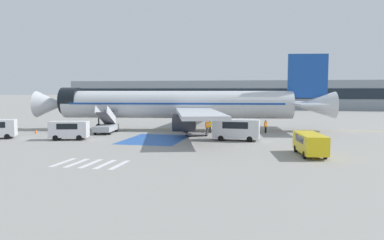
# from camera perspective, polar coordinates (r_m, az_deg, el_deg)

# --- Properties ---
(ground_plane) EXTENTS (600.00, 600.00, 0.00)m
(ground_plane) POSITION_cam_1_polar(r_m,az_deg,el_deg) (54.32, -2.39, -1.44)
(ground_plane) COLOR gray
(apron_leadline_yellow) EXTENTS (75.70, 11.12, 0.01)m
(apron_leadline_yellow) POSITION_cam_1_polar(r_m,az_deg,el_deg) (53.57, -2.35, -1.52)
(apron_leadline_yellow) COLOR gold
(apron_leadline_yellow) RESTS_ON ground_plane
(apron_stand_patch_blue) EXTENTS (6.60, 9.56, 0.01)m
(apron_stand_patch_blue) POSITION_cam_1_polar(r_m,az_deg,el_deg) (43.74, -5.67, -2.94)
(apron_stand_patch_blue) COLOR #2856A8
(apron_stand_patch_blue) RESTS_ON ground_plane
(apron_walkway_bar_0) EXTENTS (0.44, 3.60, 0.01)m
(apron_walkway_bar_0) POSITION_cam_1_polar(r_m,az_deg,el_deg) (31.66, -19.05, -6.12)
(apron_walkway_bar_0) COLOR silver
(apron_walkway_bar_0) RESTS_ON ground_plane
(apron_walkway_bar_1) EXTENTS (0.44, 3.60, 0.01)m
(apron_walkway_bar_1) POSITION_cam_1_polar(r_m,az_deg,el_deg) (31.06, -17.14, -6.27)
(apron_walkway_bar_1) COLOR silver
(apron_walkway_bar_1) RESTS_ON ground_plane
(apron_walkway_bar_2) EXTENTS (0.44, 3.60, 0.01)m
(apron_walkway_bar_2) POSITION_cam_1_polar(r_m,az_deg,el_deg) (30.51, -15.15, -6.42)
(apron_walkway_bar_2) COLOR silver
(apron_walkway_bar_2) RESTS_ON ground_plane
(apron_walkway_bar_3) EXTENTS (0.44, 3.60, 0.01)m
(apron_walkway_bar_3) POSITION_cam_1_polar(r_m,az_deg,el_deg) (29.99, -13.09, -6.57)
(apron_walkway_bar_3) COLOR silver
(apron_walkway_bar_3) RESTS_ON ground_plane
(apron_walkway_bar_4) EXTENTS (0.44, 3.60, 0.01)m
(apron_walkway_bar_4) POSITION_cam_1_polar(r_m,az_deg,el_deg) (29.51, -10.97, -6.72)
(apron_walkway_bar_4) COLOR silver
(apron_walkway_bar_4) RESTS_ON ground_plane
(airliner) EXTENTS (42.65, 36.74, 10.68)m
(airliner) POSITION_cam_1_polar(r_m,az_deg,el_deg) (53.23, -1.63, 2.33)
(airliner) COLOR silver
(airliner) RESTS_ON ground_plane
(boarding_stairs_forward) EXTENTS (2.86, 5.45, 3.75)m
(boarding_stairs_forward) POSITION_cam_1_polar(r_m,az_deg,el_deg) (50.83, -12.95, -0.89)
(boarding_stairs_forward) COLOR #ADB2BA
(boarding_stairs_forward) RESTS_ON ground_plane
(fuel_tanker) EXTENTS (8.87, 3.62, 3.26)m
(fuel_tanker) POSITION_cam_1_polar(r_m,az_deg,el_deg) (78.33, 7.00, 1.61)
(fuel_tanker) COLOR #38383D
(fuel_tanker) RESTS_ON ground_plane
(service_van_0) EXTENTS (4.58, 2.82, 2.13)m
(service_van_0) POSITION_cam_1_polar(r_m,az_deg,el_deg) (45.27, -18.21, -1.28)
(service_van_0) COLOR silver
(service_van_0) RESTS_ON ground_plane
(service_van_1) EXTENTS (5.24, 2.20, 2.41)m
(service_van_1) POSITION_cam_1_polar(r_m,az_deg,el_deg) (42.69, 6.75, -1.22)
(service_van_1) COLOR silver
(service_van_1) RESTS_ON ground_plane
(service_van_3) EXTENTS (2.66, 5.57, 1.92)m
(service_van_3) POSITION_cam_1_polar(r_m,az_deg,el_deg) (34.41, 17.54, -3.26)
(service_van_3) COLOR yellow
(service_van_3) RESTS_ON ground_plane
(baggage_cart) EXTENTS (3.00, 2.56, 0.87)m
(baggage_cart) POSITION_cam_1_polar(r_m,az_deg,el_deg) (46.63, 0.69, -2.13)
(baggage_cart) COLOR gray
(baggage_cart) RESTS_ON ground_plane
(ground_crew_0) EXTENTS (0.49, 0.38, 1.67)m
(ground_crew_0) POSITION_cam_1_polar(r_m,az_deg,el_deg) (49.79, 2.74, -0.89)
(ground_crew_0) COLOR #2D2D33
(ground_crew_0) RESTS_ON ground_plane
(ground_crew_1) EXTENTS (0.48, 0.44, 1.84)m
(ground_crew_1) POSITION_cam_1_polar(r_m,az_deg,el_deg) (48.24, 2.33, -0.94)
(ground_crew_1) COLOR #2D2D33
(ground_crew_1) RESTS_ON ground_plane
(ground_crew_2) EXTENTS (0.45, 0.48, 1.71)m
(ground_crew_2) POSITION_cam_1_polar(r_m,az_deg,el_deg) (50.64, 11.16, -0.85)
(ground_crew_2) COLOR black
(ground_crew_2) RESTS_ON ground_plane
(traffic_cone_0) EXTENTS (0.62, 0.62, 0.69)m
(traffic_cone_0) POSITION_cam_1_polar(r_m,az_deg,el_deg) (52.08, -20.61, -1.62)
(traffic_cone_0) COLOR orange
(traffic_cone_0) RESTS_ON ground_plane
(traffic_cone_1) EXTENTS (0.43, 0.43, 0.47)m
(traffic_cone_1) POSITION_cam_1_polar(r_m,az_deg,el_deg) (53.79, -22.66, -1.60)
(traffic_cone_1) COLOR orange
(traffic_cone_1) RESTS_ON ground_plane
(terminal_building) EXTENTS (108.00, 12.10, 8.37)m
(terminal_building) POSITION_cam_1_polar(r_m,az_deg,el_deg) (115.02, 7.78, 3.85)
(terminal_building) COLOR #89939E
(terminal_building) RESTS_ON ground_plane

